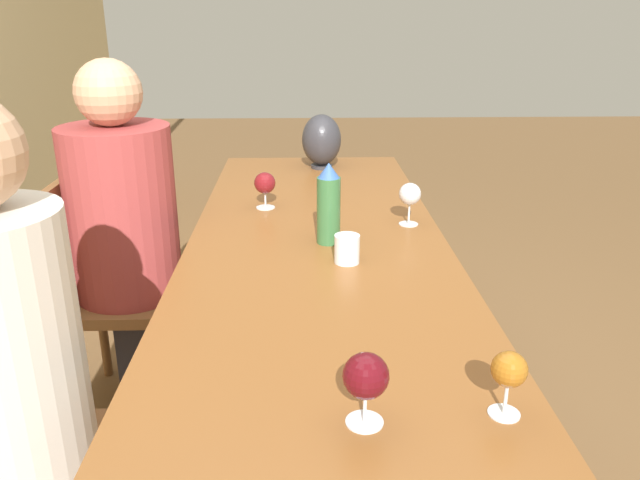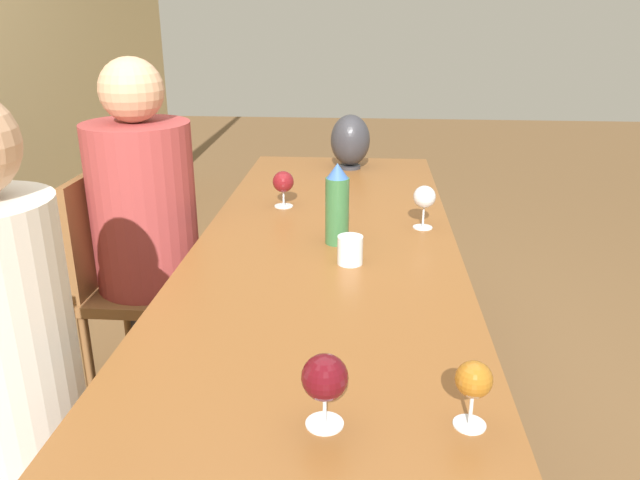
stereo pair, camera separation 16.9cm
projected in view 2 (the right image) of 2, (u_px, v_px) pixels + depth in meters
The scene contains 12 objects.
ground_plane at pixel (324, 455), 2.13m from camera, with size 14.00×14.00×0.00m, color brown.
dining_table at pixel (324, 275), 1.90m from camera, with size 2.55×0.82×0.74m.
water_bottle at pixel (337, 205), 1.91m from camera, with size 0.07×0.07×0.25m.
water_tumbler at pixel (350, 250), 1.78m from camera, with size 0.07×0.07×0.08m.
vase at pixel (350, 141), 2.82m from camera, with size 0.18×0.18×0.24m.
wine_glass_0 at pixel (474, 381), 1.07m from camera, with size 0.07×0.07×0.13m.
wine_glass_1 at pixel (424, 198), 2.05m from camera, with size 0.07×0.07×0.14m.
wine_glass_2 at pixel (283, 182), 2.28m from camera, with size 0.08×0.08×0.13m.
wine_glass_3 at pixel (325, 379), 1.07m from camera, with size 0.08×0.08×0.14m.
chair_far at pixel (133, 278), 2.33m from camera, with size 0.44×0.44×0.88m.
person_near at pixel (8, 358), 1.38m from camera, with size 0.32×0.32×1.30m.
person_far at pixel (150, 229), 2.26m from camera, with size 0.37×0.37×1.29m.
Camera 2 is at (-1.74, -0.12, 1.43)m, focal length 35.00 mm.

